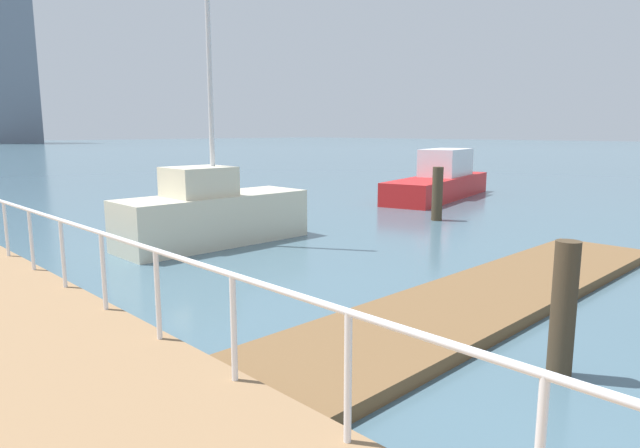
% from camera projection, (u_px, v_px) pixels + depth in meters
% --- Properties ---
extents(ground_plane, '(300.00, 300.00, 0.00)m').
position_uv_depth(ground_plane, '(88.00, 229.00, 15.70)').
color(ground_plane, '#476675').
extents(floating_dock, '(10.84, 2.00, 0.18)m').
position_uv_depth(floating_dock, '(486.00, 297.00, 8.93)').
color(floating_dock, brown).
rests_on(floating_dock, ground_plane).
extents(boardwalk_railing, '(0.06, 22.30, 1.08)m').
position_uv_depth(boardwalk_railing, '(284.00, 317.00, 4.63)').
color(boardwalk_railing, white).
rests_on(boardwalk_railing, boardwalk).
extents(dock_piling_0, '(0.27, 0.27, 1.59)m').
position_uv_depth(dock_piling_0, '(563.00, 310.00, 6.13)').
color(dock_piling_0, '#473826').
rests_on(dock_piling_0, ground_plane).
extents(dock_piling_3, '(0.33, 0.33, 1.67)m').
position_uv_depth(dock_piling_3, '(437.00, 194.00, 17.00)').
color(dock_piling_3, '#473826').
rests_on(dock_piling_3, ground_plane).
extents(moored_boat_2, '(4.81, 1.61, 8.49)m').
position_uv_depth(moored_boat_2, '(212.00, 213.00, 13.49)').
color(moored_boat_2, beige).
rests_on(moored_boat_2, ground_plane).
extents(moored_boat_3, '(7.72, 3.53, 2.01)m').
position_uv_depth(moored_boat_3, '(440.00, 181.00, 22.80)').
color(moored_boat_3, red).
rests_on(moored_boat_3, ground_plane).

